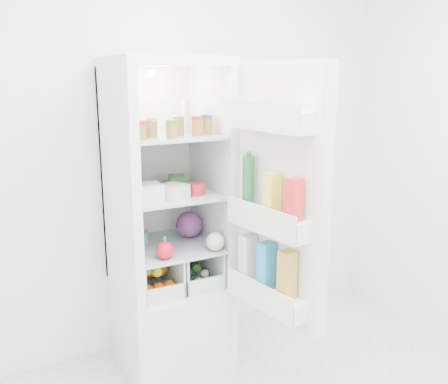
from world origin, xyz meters
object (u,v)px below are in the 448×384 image
red_cabbage (189,225)px  fridge_door (277,202)px  refrigerator (167,255)px  mushroom_bowl (136,238)px

red_cabbage → fridge_door: (0.19, -0.65, 0.27)m
refrigerator → mushroom_bowl: refrigerator is taller
refrigerator → fridge_door: refrigerator is taller
refrigerator → red_cabbage: size_ratio=11.35×
red_cabbage → fridge_door: size_ratio=0.12×
red_cabbage → mushroom_bowl: (-0.32, 0.04, -0.05)m
refrigerator → mushroom_bowl: 0.21m
mushroom_bowl → red_cabbage: bearing=-7.6°
red_cabbage → mushroom_bowl: bearing=172.4°
refrigerator → red_cabbage: bearing=4.2°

